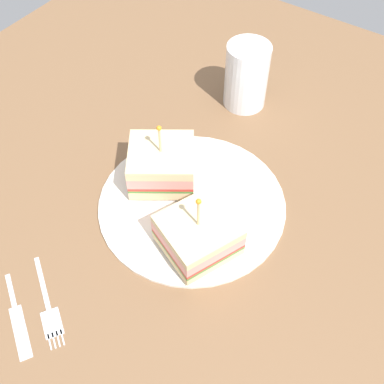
{
  "coord_description": "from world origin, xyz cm",
  "views": [
    {
      "loc": [
        33.99,
        23.12,
        54.64
      ],
      "look_at": [
        0.0,
        0.0,
        2.87
      ],
      "focal_mm": 44.87,
      "sensor_mm": 36.0,
      "label": 1
    }
  ],
  "objects": [
    {
      "name": "knife",
      "position": [
        26.11,
        -7.6,
        0.18
      ],
      "size": [
        7.14,
        10.6,
        0.35
      ],
      "color": "silver",
      "rests_on": "ground_plane"
    },
    {
      "name": "ground_plane",
      "position": [
        0.0,
        0.0,
        -1.0
      ],
      "size": [
        111.28,
        111.28,
        2.0
      ],
      "primitive_type": "cube",
      "color": "brown"
    },
    {
      "name": "plate",
      "position": [
        0.0,
        0.0,
        0.43
      ],
      "size": [
        26.56,
        26.56,
        0.87
      ],
      "primitive_type": "cylinder",
      "color": "silver",
      "rests_on": "ground_plane"
    },
    {
      "name": "fork",
      "position": [
        23.19,
        -5.24,
        0.18
      ],
      "size": [
        8.05,
        11.41,
        0.35
      ],
      "color": "silver",
      "rests_on": "ground_plane"
    },
    {
      "name": "drink_glass",
      "position": [
        -23.18,
        -5.07,
        5.1
      ],
      "size": [
        7.08,
        7.08,
        10.98
      ],
      "color": "beige",
      "rests_on": "ground_plane"
    },
    {
      "name": "sandwich_half_front",
      "position": [
        -1.16,
        -6.02,
        3.68
      ],
      "size": [
        12.07,
        12.26,
        10.3
      ],
      "color": "beige",
      "rests_on": "plate"
    },
    {
      "name": "sandwich_half_back",
      "position": [
        5.61,
        4.73,
        3.28
      ],
      "size": [
        11.47,
        11.38,
        9.75
      ],
      "color": "beige",
      "rests_on": "plate"
    }
  ]
}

